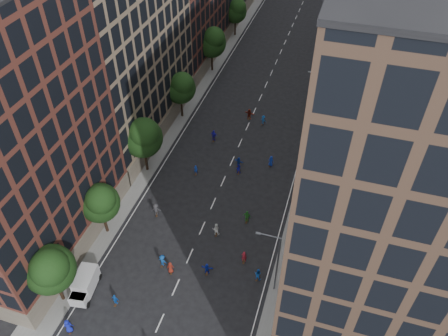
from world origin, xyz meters
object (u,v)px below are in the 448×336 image
at_px(skater_2, 258,274).
at_px(cargo_van, 85,284).
at_px(streetlamp_near, 276,261).
at_px(skater_0, 68,326).
at_px(streetlamp_far, 320,95).

bearing_deg(skater_2, cargo_van, 34.08).
height_order(streetlamp_near, skater_2, streetlamp_near).
distance_m(cargo_van, skater_0, 4.77).
bearing_deg(skater_0, cargo_van, -104.96).
height_order(streetlamp_far, skater_2, streetlamp_far).
xyz_separation_m(streetlamp_near, skater_0, (-18.87, -11.00, -4.23)).
distance_m(streetlamp_far, skater_0, 48.06).
relative_size(streetlamp_near, streetlamp_far, 1.00).
bearing_deg(skater_0, streetlamp_far, -138.02).
height_order(skater_0, skater_2, skater_0).
xyz_separation_m(streetlamp_near, cargo_van, (-19.68, -6.31, -3.94)).
bearing_deg(cargo_van, streetlamp_near, 9.48).
xyz_separation_m(cargo_van, skater_2, (17.81, 7.13, -0.38)).
bearing_deg(streetlamp_far, skater_2, -93.32).
distance_m(streetlamp_near, cargo_van, 21.04).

